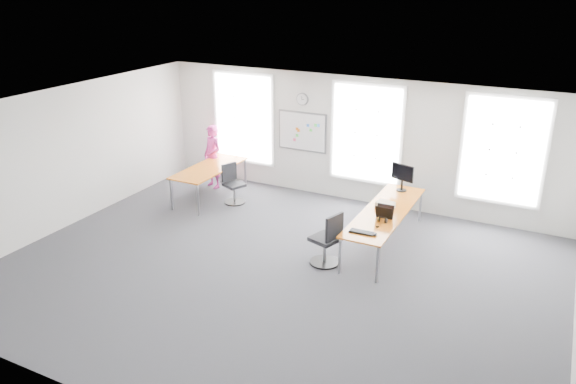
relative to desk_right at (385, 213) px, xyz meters
The scene contains 22 objects.
floor 2.53m from the desk_right, 126.78° to the right, with size 10.00×10.00×0.00m, color #2B2B30.
ceiling 3.34m from the desk_right, 126.78° to the right, with size 10.00×10.00×0.00m, color silver.
wall_back 2.64m from the desk_right, 125.31° to the left, with size 10.00×10.00×0.00m, color silver.
wall_front 6.17m from the desk_right, 103.75° to the right, with size 10.00×10.00×0.00m, color silver.
wall_left 6.79m from the desk_right, 163.23° to the right, with size 10.00×10.00×0.00m, color silver.
window_left 4.99m from the desk_right, 155.56° to the left, with size 1.60×0.06×2.20m, color white.
window_mid 2.53m from the desk_right, 119.70° to the left, with size 1.60×0.06×2.20m, color white.
window_right 2.91m from the desk_right, 47.65° to the left, with size 1.60×0.06×2.20m, color white.
desk_right is the anchor object (origin of this frame).
desk_left 4.61m from the desk_right, behind, with size 0.87×2.19×0.80m.
chair_right 1.46m from the desk_right, 118.98° to the right, with size 0.60×0.60×1.06m.
chair_left 4.00m from the desk_right, behind, with size 0.56×0.56×0.95m.
person 5.12m from the desk_right, 165.64° to the left, with size 0.59×0.39×1.63m, color #CA308C.
whiteboard 3.56m from the desk_right, 144.18° to the left, with size 1.20×0.03×0.90m, color white.
wall_clock 3.83m from the desk_right, 144.18° to the left, with size 0.30×0.30×0.04m, color gray.
keyboard 1.19m from the desk_right, 93.26° to the right, with size 0.46×0.16×0.02m, color black.
mouse 1.21m from the desk_right, 81.04° to the right, with size 0.08×0.12×0.05m, color black.
lens_cap 0.82m from the desk_right, 82.52° to the right, with size 0.07×0.07×0.01m, color black.
headphones 0.59m from the desk_right, 78.60° to the right, with size 0.19×0.10×0.11m.
laptop_sleeve 0.43m from the desk_right, 75.20° to the right, with size 0.33×0.18×0.27m.
paper_stack 0.19m from the desk_right, 107.89° to the left, with size 0.34×0.26×0.12m, color beige.
monitor 1.29m from the desk_right, 91.24° to the left, with size 0.53×0.23×0.60m.
Camera 1 is at (4.35, -8.07, 5.14)m, focal length 35.00 mm.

